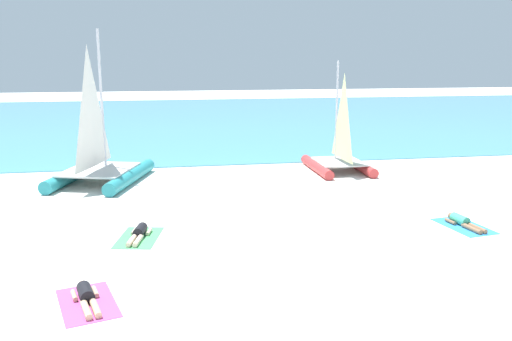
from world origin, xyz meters
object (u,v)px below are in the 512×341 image
at_px(sailboat_teal, 99,161).
at_px(sunbather_middle, 139,233).
at_px(sunbather_right, 463,222).
at_px(towel_left, 88,303).
at_px(sunbather_left, 87,296).
at_px(towel_middle, 139,238).
at_px(towel_right, 464,226).
at_px(sailboat_red, 339,155).

xyz_separation_m(sailboat_teal, sunbather_middle, (1.80, -7.17, -0.79)).
bearing_deg(sunbather_right, towel_left, -169.99).
relative_size(sunbather_left, sunbather_right, 0.99).
height_order(sailboat_teal, sunbather_middle, sailboat_teal).
height_order(towel_left, sunbather_right, sunbather_right).
bearing_deg(sailboat_teal, sunbather_left, -68.86).
xyz_separation_m(towel_middle, sunbather_right, (9.78, -0.64, 0.13)).
height_order(sailboat_teal, towel_right, sailboat_teal).
xyz_separation_m(sunbather_middle, towel_right, (9.77, -0.77, -0.13)).
xyz_separation_m(sunbather_middle, sunbather_right, (9.77, -0.70, 0.00)).
bearing_deg(towel_middle, sailboat_red, 41.67).
bearing_deg(sunbather_right, towel_right, -90.00).
height_order(sailboat_teal, towel_left, sailboat_teal).
height_order(towel_middle, sunbather_middle, sunbather_middle).
relative_size(sunbather_left, towel_right, 0.81).
bearing_deg(sailboat_red, towel_middle, -138.40).
relative_size(towel_left, towel_right, 1.00).
relative_size(sailboat_red, towel_left, 2.60).
height_order(sailboat_teal, towel_middle, sailboat_teal).
distance_m(towel_middle, sunbather_right, 9.80).
relative_size(sunbather_left, towel_middle, 0.81).
height_order(sailboat_red, towel_middle, sailboat_red).
height_order(sailboat_red, towel_right, sailboat_red).
relative_size(sailboat_teal, towel_middle, 3.27).
bearing_deg(sailboat_teal, sunbather_middle, -59.09).
bearing_deg(sunbather_middle, towel_right, 7.08).
height_order(towel_middle, sunbather_right, sunbather_right).
distance_m(towel_right, sunbather_right, 0.14).
distance_m(sunbather_left, sunbather_right, 11.23).
height_order(sailboat_red, towel_left, sailboat_red).
bearing_deg(sailboat_teal, towel_left, -68.79).
relative_size(sailboat_teal, sunbather_right, 3.96).
xyz_separation_m(towel_middle, towel_right, (9.79, -0.70, 0.00)).
bearing_deg(sunbather_left, sailboat_red, 34.96).
distance_m(towel_left, sunbather_middle, 4.21).
bearing_deg(sunbather_left, sunbather_middle, 61.02).
bearing_deg(sunbather_right, sunbather_middle, 168.28).
height_order(sunbather_left, sunbather_middle, same).
distance_m(towel_left, sunbather_left, 0.14).
bearing_deg(sunbather_left, towel_right, 1.29).
xyz_separation_m(sailboat_red, towel_left, (-9.55, -11.71, -0.73)).
height_order(towel_left, sunbather_middle, sunbather_middle).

